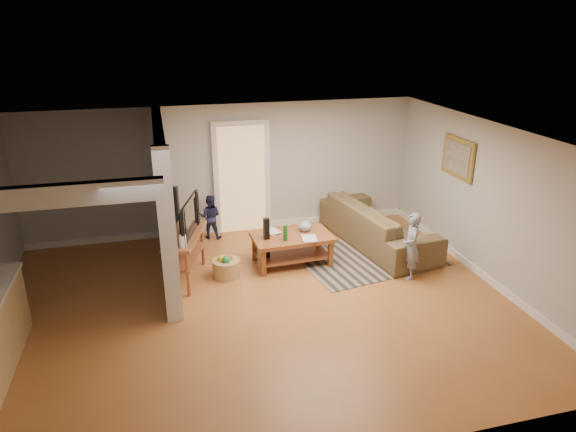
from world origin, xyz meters
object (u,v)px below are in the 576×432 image
at_px(tv_console, 185,239).
at_px(speaker_left, 267,243).
at_px(speaker_right, 176,214).
at_px(child, 408,277).
at_px(toy_basket, 226,267).
at_px(sofa, 376,244).
at_px(coffee_table, 293,241).
at_px(toddler, 211,237).

relative_size(tv_console, speaker_left, 1.51).
distance_m(speaker_right, child, 4.36).
height_order(tv_console, toy_basket, tv_console).
bearing_deg(toy_basket, speaker_right, 112.22).
height_order(sofa, child, child).
distance_m(coffee_table, speaker_left, 0.47).
bearing_deg(toy_basket, toddler, 91.95).
bearing_deg(child, sofa, -166.17).
bearing_deg(sofa, child, 169.52).
relative_size(coffee_table, tv_console, 1.02).
distance_m(coffee_table, tv_console, 1.84).
bearing_deg(toddler, toy_basket, 110.58).
xyz_separation_m(coffee_table, speaker_left, (-0.47, -0.04, 0.04)).
bearing_deg(toddler, speaker_left, 135.95).
bearing_deg(toddler, speaker_right, 18.63).
relative_size(sofa, toy_basket, 6.03).
bearing_deg(toy_basket, child, -15.08).
distance_m(speaker_right, toddler, 0.83).
bearing_deg(toddler, tv_console, 89.37).
bearing_deg(sofa, toy_basket, 92.48).
height_order(speaker_left, child, speaker_left).
bearing_deg(speaker_right, sofa, 2.06).
relative_size(speaker_right, child, 0.97).
relative_size(speaker_right, toy_basket, 2.42).
xyz_separation_m(sofa, speaker_right, (-3.60, 1.07, 0.54)).
height_order(speaker_left, speaker_right, speaker_right).
relative_size(sofa, child, 2.40).
bearing_deg(coffee_table, speaker_right, 142.00).
xyz_separation_m(tv_console, toy_basket, (0.62, -0.05, -0.55)).
bearing_deg(speaker_right, child, -15.79).
bearing_deg(toddler, sofa, 178.80).
relative_size(sofa, speaker_right, 2.49).
bearing_deg(sofa, coffee_table, 93.47).
bearing_deg(tv_console, toy_basket, 12.48).
xyz_separation_m(toy_basket, child, (2.88, -0.78, -0.16)).
xyz_separation_m(speaker_left, toddler, (-0.77, 1.50, -0.44)).
xyz_separation_m(speaker_right, child, (3.57, -2.45, -0.54)).
relative_size(tv_console, toy_basket, 3.00).
xyz_separation_m(speaker_right, toddler, (0.63, 0.00, -0.54)).
height_order(coffee_table, toy_basket, coffee_table).
distance_m(sofa, toy_basket, 2.98).
bearing_deg(coffee_table, toddler, 130.41).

